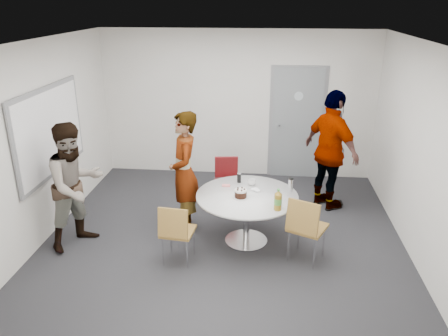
# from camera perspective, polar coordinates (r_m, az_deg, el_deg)

# --- Properties ---
(floor) EXTENTS (5.00, 5.00, 0.00)m
(floor) POSITION_cam_1_polar(r_m,az_deg,el_deg) (6.29, -0.02, -9.17)
(floor) COLOR #242529
(floor) RESTS_ON ground
(ceiling) EXTENTS (5.00, 5.00, 0.00)m
(ceiling) POSITION_cam_1_polar(r_m,az_deg,el_deg) (5.43, -0.02, 16.14)
(ceiling) COLOR silver
(ceiling) RESTS_ON wall_back
(wall_back) EXTENTS (5.00, 0.00, 5.00)m
(wall_back) POSITION_cam_1_polar(r_m,az_deg,el_deg) (8.12, 1.78, 8.24)
(wall_back) COLOR silver
(wall_back) RESTS_ON floor
(wall_left) EXTENTS (0.00, 5.00, 5.00)m
(wall_left) POSITION_cam_1_polar(r_m,az_deg,el_deg) (6.46, -22.71, 3.07)
(wall_left) COLOR silver
(wall_left) RESTS_ON floor
(wall_right) EXTENTS (0.00, 5.00, 5.00)m
(wall_right) POSITION_cam_1_polar(r_m,az_deg,el_deg) (6.02, 24.40, 1.55)
(wall_right) COLOR silver
(wall_right) RESTS_ON floor
(wall_front) EXTENTS (5.00, 0.00, 5.00)m
(wall_front) POSITION_cam_1_polar(r_m,az_deg,el_deg) (3.47, -4.27, -10.87)
(wall_front) COLOR silver
(wall_front) RESTS_ON floor
(door) EXTENTS (1.02, 0.17, 2.12)m
(door) POSITION_cam_1_polar(r_m,az_deg,el_deg) (8.18, 9.49, 5.72)
(door) COLOR gray
(door) RESTS_ON wall_back
(whiteboard) EXTENTS (0.04, 1.90, 1.25)m
(whiteboard) POSITION_cam_1_polar(r_m,az_deg,el_deg) (6.58, -21.75, 4.45)
(whiteboard) COLOR gray
(whiteboard) RESTS_ON wall_left
(table) EXTENTS (1.38, 1.38, 1.00)m
(table) POSITION_cam_1_polar(r_m,az_deg,el_deg) (5.93, 3.19, -4.42)
(table) COLOR silver
(table) RESTS_ON floor
(chair_near_left) EXTENTS (0.43, 0.47, 0.83)m
(chair_near_left) POSITION_cam_1_polar(r_m,az_deg,el_deg) (5.53, -6.30, -7.93)
(chair_near_left) COLOR olive
(chair_near_left) RESTS_ON floor
(chair_near_right) EXTENTS (0.58, 0.60, 0.90)m
(chair_near_right) POSITION_cam_1_polar(r_m,az_deg,el_deg) (5.60, 10.57, -7.22)
(chair_near_right) COLOR olive
(chair_near_right) RESTS_ON floor
(chair_far) EXTENTS (0.44, 0.47, 0.82)m
(chair_far) POSITION_cam_1_polar(r_m,az_deg,el_deg) (7.02, 0.35, -1.23)
(chair_far) COLOR maroon
(chair_far) RESTS_ON floor
(person_main) EXTENTS (0.58, 0.73, 1.77)m
(person_main) POSITION_cam_1_polar(r_m,az_deg,el_deg) (6.19, -5.20, -0.63)
(person_main) COLOR #A5C6EA
(person_main) RESTS_ON floor
(person_left) EXTENTS (1.01, 1.06, 1.73)m
(person_left) POSITION_cam_1_polar(r_m,az_deg,el_deg) (6.12, -18.81, -2.20)
(person_left) COLOR white
(person_left) RESTS_ON floor
(person_right) EXTENTS (1.03, 1.19, 1.92)m
(person_right) POSITION_cam_1_polar(r_m,az_deg,el_deg) (7.02, 13.80, 2.16)
(person_right) COLOR black
(person_right) RESTS_ON floor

